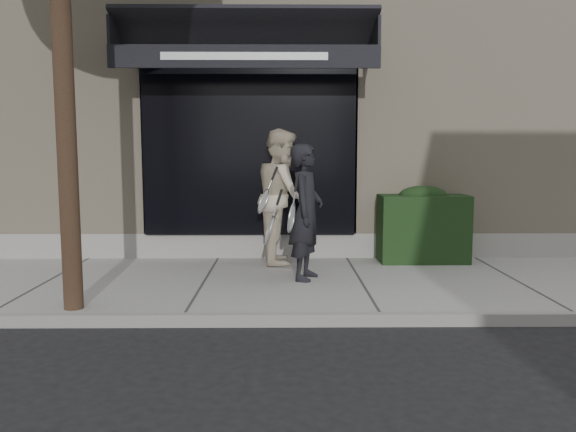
{
  "coord_description": "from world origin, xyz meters",
  "views": [
    {
      "loc": [
        -1.0,
        -7.08,
        1.76
      ],
      "look_at": [
        -0.92,
        0.6,
        0.88
      ],
      "focal_mm": 35.0,
      "sensor_mm": 36.0,
      "label": 1
    }
  ],
  "objects": [
    {
      "name": "ground",
      "position": [
        0.0,
        0.0,
        0.0
      ],
      "size": [
        80.0,
        80.0,
        0.0
      ],
      "primitive_type": "plane",
      "color": "black",
      "rests_on": "ground"
    },
    {
      "name": "sidewalk",
      "position": [
        0.0,
        0.0,
        0.06
      ],
      "size": [
        20.0,
        3.0,
        0.12
      ],
      "primitive_type": "cube",
      "color": "gray",
      "rests_on": "ground"
    },
    {
      "name": "curb",
      "position": [
        0.0,
        -1.55,
        0.07
      ],
      "size": [
        20.0,
        0.1,
        0.14
      ],
      "primitive_type": "cube",
      "color": "gray",
      "rests_on": "ground"
    },
    {
      "name": "building_facade",
      "position": [
        -0.01,
        4.96,
        2.74
      ],
      "size": [
        14.3,
        8.04,
        5.64
      ],
      "color": "#C6B597",
      "rests_on": "ground"
    },
    {
      "name": "hedge",
      "position": [
        1.1,
        1.25,
        0.66
      ],
      "size": [
        1.3,
        0.7,
        1.14
      ],
      "color": "black",
      "rests_on": "sidewalk"
    },
    {
      "name": "pedestrian_front",
      "position": [
        -0.7,
        0.05,
        0.99
      ],
      "size": [
        0.86,
        0.95,
        1.74
      ],
      "color": "black",
      "rests_on": "sidewalk"
    },
    {
      "name": "pedestrian_back",
      "position": [
        -1.0,
        1.15,
        1.11
      ],
      "size": [
        0.79,
        1.04,
        1.97
      ],
      "color": "beige",
      "rests_on": "sidewalk"
    }
  ]
}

